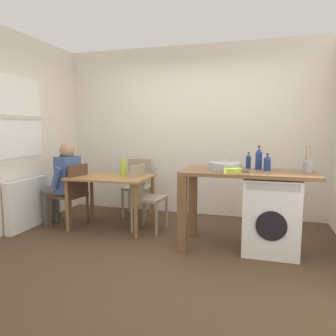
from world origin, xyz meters
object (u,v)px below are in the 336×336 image
at_px(chair_person_seat, 73,192).
at_px(seated_person, 64,180).
at_px(chair_spare_by_wall, 138,183).
at_px(washing_machine, 271,214).
at_px(bottle_squat_brown, 259,159).
at_px(utensil_crock, 308,166).
at_px(dining_table, 111,183).
at_px(chair_opposite, 145,194).
at_px(bottle_clear_small, 267,163).
at_px(vase, 124,167).
at_px(mixing_bowl, 233,170).
at_px(bottle_tall_green, 248,161).

distance_m(chair_person_seat, seated_person, 0.23).
height_order(chair_spare_by_wall, seated_person, seated_person).
distance_m(washing_machine, bottle_squat_brown, 0.66).
bearing_deg(utensil_crock, washing_machine, -171.90).
distance_m(dining_table, chair_person_seat, 0.57).
relative_size(chair_opposite, bottle_clear_small, 4.50).
distance_m(dining_table, utensil_crock, 2.53).
bearing_deg(seated_person, utensil_crock, -84.56).
xyz_separation_m(seated_person, vase, (0.86, 0.19, 0.19)).
relative_size(chair_opposite, washing_machine, 1.05).
distance_m(chair_opposite, mixing_bowl, 1.41).
bearing_deg(bottle_squat_brown, bottle_clear_small, -48.58).
xyz_separation_m(bottle_squat_brown, vase, (-1.82, 0.19, -0.19)).
height_order(chair_person_seat, chair_spare_by_wall, same).
bearing_deg(washing_machine, bottle_clear_small, 124.37).
height_order(bottle_squat_brown, mixing_bowl, bottle_squat_brown).
bearing_deg(bottle_clear_small, chair_opposite, 171.01).
bearing_deg(chair_opposite, washing_machine, 83.70).
xyz_separation_m(seated_person, bottle_tall_green, (2.56, 0.07, 0.34)).
xyz_separation_m(chair_opposite, bottle_clear_small, (1.59, -0.25, 0.50)).
height_order(chair_opposite, bottle_clear_small, bottle_clear_small).
xyz_separation_m(seated_person, bottle_squat_brown, (2.68, 0.00, 0.37)).
bearing_deg(bottle_tall_green, vase, 175.92).
bearing_deg(bottle_tall_green, mixing_bowl, -107.99).
relative_size(bottle_clear_small, mixing_bowl, 1.04).
height_order(bottle_squat_brown, bottle_clear_small, bottle_squat_brown).
distance_m(seated_person, utensil_crock, 3.22).
distance_m(chair_person_seat, utensil_crock, 3.08).
bearing_deg(dining_table, chair_person_seat, -168.59).
height_order(chair_opposite, bottle_squat_brown, bottle_squat_brown).
distance_m(washing_machine, utensil_crock, 0.67).
xyz_separation_m(chair_opposite, seated_person, (-1.18, -0.14, 0.16)).
relative_size(seated_person, bottle_tall_green, 6.10).
relative_size(dining_table, washing_machine, 1.28).
relative_size(dining_table, bottle_clear_small, 5.50).
height_order(chair_opposite, utensil_crock, utensil_crock).
bearing_deg(bottle_tall_green, dining_table, 179.34).
xyz_separation_m(bottle_squat_brown, utensil_crock, (0.52, -0.14, -0.06)).
bearing_deg(washing_machine, chair_person_seat, 176.41).
bearing_deg(bottle_tall_green, washing_machine, -43.24).
relative_size(dining_table, vase, 4.66).
bearing_deg(chair_person_seat, chair_opposite, -72.82).
relative_size(chair_person_seat, bottle_clear_small, 4.50).
bearing_deg(bottle_squat_brown, chair_person_seat, -179.48).
xyz_separation_m(chair_opposite, chair_spare_by_wall, (-0.38, 0.72, 0.00)).
distance_m(dining_table, bottle_clear_small, 2.11).
bearing_deg(chair_spare_by_wall, washing_machine, 146.37).
bearing_deg(bottle_clear_small, bottle_squat_brown, 131.42).
distance_m(chair_spare_by_wall, bottle_tall_green, 2.00).
bearing_deg(vase, chair_spare_by_wall, 94.93).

